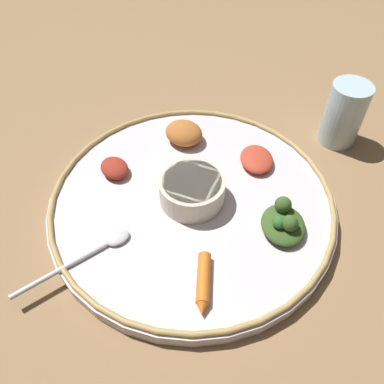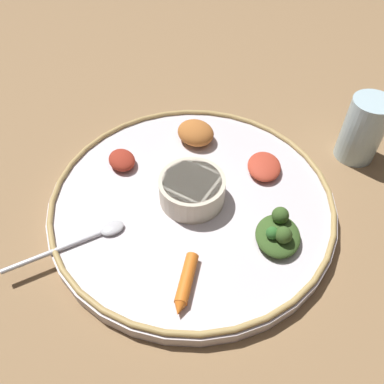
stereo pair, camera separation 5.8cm
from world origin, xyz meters
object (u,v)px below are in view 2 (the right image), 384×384
Objects in this scene: center_bowl at (192,189)px; drinking_glass at (362,133)px; spoon at (85,239)px; greens_pile at (278,233)px; carrot_near_spoon at (186,283)px.

drinking_glass is (0.30, -0.07, 0.01)m from center_bowl.
spoon is 1.79× the size of greens_pile.
drinking_glass is (0.46, -0.10, 0.02)m from spoon.
greens_pile is 1.29× the size of carrot_near_spoon.
drinking_glass is at bearing -13.51° from center_bowl.
center_bowl is 0.17m from spoon.
drinking_glass is (0.39, 0.04, 0.02)m from carrot_near_spoon.
spoon is at bearing 117.21° from carrot_near_spoon.
center_bowl is 0.30m from drinking_glass.
center_bowl is 0.14m from carrot_near_spoon.
drinking_glass is at bearing 13.21° from greens_pile.
center_bowl is 0.87× the size of drinking_glass.
greens_pile is 0.25m from drinking_glass.
spoon is 0.47m from drinking_glass.
spoon is 0.26m from greens_pile.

